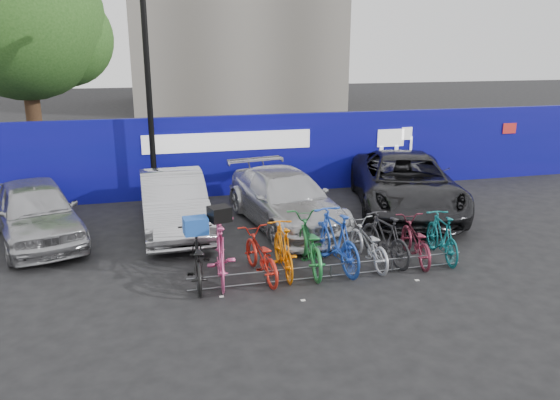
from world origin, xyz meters
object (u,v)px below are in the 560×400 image
object	(u,v)px
car_1	(174,202)
bike_7	(385,238)
lamppost	(149,88)
bike_rack	(331,271)
bike_0	(197,258)
bike_4	(309,243)
bike_8	(415,240)
bike_6	(368,244)
tree	(30,23)
bike_1	(221,251)
car_0	(36,211)
bike_3	(283,249)
bike_5	(336,239)
bike_2	(260,255)
car_2	(285,199)
car_3	(405,183)
bike_9	(442,236)

from	to	relation	value
car_1	bike_7	world-z (taller)	car_1
lamppost	bike_7	size ratio (longest dim) A/B	3.51
bike_rack	bike_0	size ratio (longest dim) A/B	2.96
bike_4	bike_8	xyz separation A→B (m)	(2.30, -0.13, -0.09)
bike_6	tree	bearing A→B (deg)	-56.21
bike_0	lamppost	bearing A→B (deg)	-80.28
bike_rack	bike_6	world-z (taller)	bike_6
bike_1	car_0	bearing A→B (deg)	-34.50
lamppost	bike_3	bearing A→B (deg)	-67.04
bike_3	bike_5	size ratio (longest dim) A/B	0.85
car_0	car_1	distance (m)	3.12
bike_1	lamppost	bearing A→B (deg)	-73.39
bike_2	bike_8	distance (m)	3.34
bike_1	bike_6	size ratio (longest dim) A/B	1.16
bike_rack	bike_6	bearing A→B (deg)	26.62
bike_rack	bike_4	distance (m)	0.75
car_2	lamppost	bearing A→B (deg)	131.52
bike_2	bike_7	bearing A→B (deg)	175.52
car_2	bike_6	bearing A→B (deg)	-79.53
car_3	bike_5	xyz separation A→B (m)	(-3.17, -3.31, -0.16)
bike_2	bike_4	xyz separation A→B (m)	(1.05, 0.19, 0.08)
bike_8	bike_3	bearing A→B (deg)	7.53
tree	bike_5	xyz separation A→B (m)	(7.03, -10.16, -4.46)
bike_9	lamppost	bearing A→B (deg)	-36.62
car_1	bike_1	xyz separation A→B (m)	(0.71, -3.21, -0.11)
bike_7	car_1	bearing A→B (deg)	-46.85
tree	bike_4	distance (m)	12.81
lamppost	car_0	xyz separation A→B (m)	(-2.73, -2.34, -2.56)
tree	bike_5	distance (m)	13.14
car_0	bike_5	distance (m)	6.95
bike_6	bike_9	distance (m)	1.65
tree	bike_6	bearing A→B (deg)	-52.73
bike_8	bike_2	bearing A→B (deg)	8.70
bike_3	bike_rack	bearing A→B (deg)	154.08
car_2	tree	bearing A→B (deg)	123.94
car_1	car_2	world-z (taller)	car_1
car_1	car_2	bearing A→B (deg)	-7.30
car_1	bike_2	distance (m)	3.61
lamppost	car_2	world-z (taller)	lamppost
bike_2	car_2	bearing A→B (deg)	-121.07
bike_5	bike_0	bearing A→B (deg)	-6.43
bike_1	bike_5	size ratio (longest dim) A/B	0.98
car_1	bike_7	bearing A→B (deg)	-38.10
bike_2	bike_6	size ratio (longest dim) A/B	1.02
bike_4	bike_7	distance (m)	1.66
car_2	car_3	distance (m)	3.51
lamppost	bike_9	xyz separation A→B (m)	(5.82, -5.59, -2.77)
bike_6	bike_5	bearing A→B (deg)	-4.34
bike_2	bike_8	bearing A→B (deg)	172.88
bike_4	bike_7	bearing A→B (deg)	-175.87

